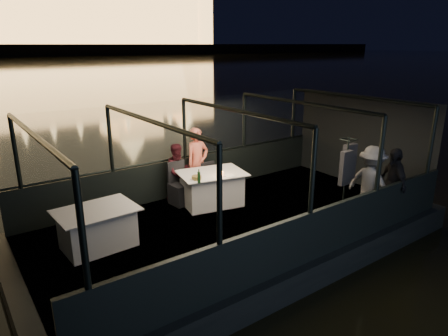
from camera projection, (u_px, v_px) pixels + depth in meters
boat_hull at (235, 242)px, 8.44m from camera, size 8.60×4.40×1.00m
boat_deck at (235, 222)px, 8.30m from camera, size 8.00×4.00×0.04m
gunwale_port at (186, 176)px, 9.71m from camera, size 8.00×0.08×0.90m
gunwale_starboard at (308, 237)px, 6.61m from camera, size 8.00×0.08×0.90m
cabin_glass_port at (184, 129)px, 9.37m from camera, size 8.00×0.02×1.40m
cabin_glass_starboard at (313, 171)px, 6.27m from camera, size 8.00×0.02×1.40m
cabin_roof_glass at (236, 111)px, 7.61m from camera, size 8.00×4.00×0.02m
end_wall_fore at (14, 216)px, 5.72m from camera, size 0.02×4.00×2.30m
end_wall_aft at (360, 141)px, 10.18m from camera, size 0.02×4.00×2.30m
canopy_ribs at (236, 168)px, 7.95m from camera, size 8.00×4.00×2.30m
dining_table_central at (212, 188)px, 9.04m from camera, size 1.64×1.33×0.77m
dining_table_aft at (98, 227)px, 7.12m from camera, size 1.43×1.07×0.73m
chair_port_left at (181, 185)px, 9.06m from camera, size 0.49×0.49×0.96m
chair_port_right at (211, 178)px, 9.53m from camera, size 0.40×0.40×0.81m
coat_stand at (345, 180)px, 8.05m from camera, size 0.61×0.55×1.78m
person_woman_coral at (198, 165)px, 9.53m from camera, size 0.63×0.45×1.65m
person_man_maroon at (178, 169)px, 9.24m from camera, size 0.70×0.58×1.35m
passenger_stripe at (371, 180)px, 8.20m from camera, size 0.65×1.05×1.56m
passenger_dark at (393, 179)px, 8.26m from camera, size 0.75×0.96×1.51m
wine_bottle at (199, 176)px, 8.22m from camera, size 0.07×0.07×0.30m
bread_basket at (197, 178)px, 8.45m from camera, size 0.22×0.22×0.08m
amber_candle at (222, 174)px, 8.71m from camera, size 0.08×0.08×0.09m
plate_near at (229, 176)px, 8.70m from camera, size 0.31×0.31×0.01m
plate_far at (196, 179)px, 8.50m from camera, size 0.29×0.29×0.02m
wine_glass_white at (199, 178)px, 8.25m from camera, size 0.06×0.06×0.18m
wine_glass_red at (218, 168)px, 8.91m from camera, size 0.07×0.07×0.18m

